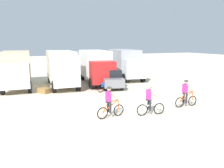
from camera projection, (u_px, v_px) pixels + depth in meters
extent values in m
plane|color=beige|center=(135.00, 116.00, 12.07)|extent=(120.00, 120.00, 0.00)
cube|color=#CCB78E|center=(17.00, 66.00, 19.96)|extent=(2.58, 5.28, 2.70)
cube|color=silver|center=(15.00, 76.00, 16.95)|extent=(2.25, 1.58, 2.00)
cube|color=black|center=(14.00, 73.00, 16.24)|extent=(2.03, 0.15, 0.80)
cylinder|color=black|center=(29.00, 87.00, 17.60)|extent=(0.36, 1.01, 1.00)
cylinder|color=black|center=(2.00, 89.00, 16.87)|extent=(0.36, 1.01, 1.00)
cylinder|color=black|center=(29.00, 78.00, 22.16)|extent=(0.36, 1.01, 1.00)
cylinder|color=black|center=(8.00, 79.00, 21.43)|extent=(0.36, 1.01, 1.00)
cube|color=beige|center=(61.00, 65.00, 20.69)|extent=(2.68, 5.32, 2.70)
cube|color=silver|center=(66.00, 75.00, 17.66)|extent=(2.28, 1.62, 2.00)
cube|color=black|center=(67.00, 72.00, 16.95)|extent=(2.03, 0.19, 0.80)
cylinder|color=black|center=(78.00, 85.00, 18.29)|extent=(0.37, 1.02, 1.00)
cylinder|color=black|center=(54.00, 87.00, 17.60)|extent=(0.37, 1.02, 1.00)
cylinder|color=black|center=(69.00, 77.00, 22.88)|extent=(0.37, 1.02, 1.00)
cylinder|color=black|center=(50.00, 78.00, 22.19)|extent=(0.37, 1.02, 1.00)
cube|color=white|center=(94.00, 63.00, 22.04)|extent=(2.91, 5.42, 2.70)
cube|color=#B21E1E|center=(103.00, 72.00, 18.96)|extent=(2.34, 1.71, 2.00)
cube|color=black|center=(105.00, 69.00, 18.24)|extent=(2.02, 0.28, 0.80)
cylinder|color=black|center=(113.00, 82.00, 19.55)|extent=(0.42, 1.03, 1.00)
cylinder|color=black|center=(92.00, 84.00, 18.94)|extent=(0.42, 1.03, 1.00)
cylinder|color=black|center=(100.00, 75.00, 24.22)|extent=(0.42, 1.03, 1.00)
cylinder|color=black|center=(82.00, 76.00, 23.61)|extent=(0.42, 1.03, 1.00)
cube|color=#9E9EA3|center=(124.00, 61.00, 24.98)|extent=(3.11, 5.49, 2.70)
cube|color=silver|center=(134.00, 68.00, 21.86)|extent=(2.39, 1.79, 2.00)
cube|color=black|center=(137.00, 66.00, 21.13)|extent=(2.02, 0.36, 0.80)
cylinder|color=black|center=(143.00, 77.00, 22.41)|extent=(0.46, 1.04, 1.00)
cylinder|color=black|center=(125.00, 78.00, 21.88)|extent=(0.46, 1.04, 1.00)
cylinder|color=black|center=(127.00, 71.00, 27.13)|extent=(0.46, 1.04, 1.00)
cylinder|color=black|center=(112.00, 72.00, 26.60)|extent=(0.46, 1.04, 1.00)
cube|color=slate|center=(111.00, 80.00, 19.75)|extent=(2.69, 4.49, 0.76)
cube|color=black|center=(111.00, 73.00, 19.47)|extent=(2.04, 2.41, 0.68)
cylinder|color=black|center=(101.00, 82.00, 20.95)|extent=(0.36, 0.67, 0.64)
cylinder|color=black|center=(116.00, 81.00, 21.22)|extent=(0.36, 0.67, 0.64)
cylinder|color=black|center=(105.00, 87.00, 18.44)|extent=(0.36, 0.67, 0.64)
cylinder|color=black|center=(122.00, 86.00, 18.70)|extent=(0.36, 0.67, 0.64)
torus|color=black|center=(119.00, 110.00, 12.02)|extent=(0.68, 0.15, 0.68)
cylinder|color=silver|center=(119.00, 110.00, 12.02)|extent=(0.09, 0.09, 0.08)
torus|color=black|center=(103.00, 113.00, 11.49)|extent=(0.68, 0.15, 0.68)
cylinder|color=silver|center=(103.00, 113.00, 11.49)|extent=(0.09, 0.09, 0.08)
cylinder|color=#E05119|center=(110.00, 106.00, 11.68)|extent=(1.02, 0.18, 0.68)
cylinder|color=#E05119|center=(113.00, 101.00, 11.71)|extent=(0.66, 0.14, 0.13)
cylinder|color=#E05119|center=(105.00, 108.00, 11.52)|extent=(0.39, 0.10, 0.59)
cylinder|color=#E05119|center=(118.00, 105.00, 11.95)|extent=(0.11, 0.06, 0.64)
cylinder|color=silver|center=(118.00, 99.00, 11.87)|extent=(0.10, 0.52, 0.04)
cube|color=black|center=(108.00, 102.00, 11.55)|extent=(0.25, 0.15, 0.06)
cube|color=#AD2D8C|center=(108.00, 96.00, 11.50)|extent=(0.24, 0.34, 0.56)
sphere|color=tan|center=(109.00, 89.00, 11.45)|extent=(0.22, 0.22, 0.22)
cone|color=#333333|center=(109.00, 87.00, 11.43)|extent=(0.32, 0.32, 0.10)
cylinder|color=#26262B|center=(108.00, 106.00, 11.76)|extent=(0.12, 0.12, 0.66)
cylinder|color=#26262B|center=(110.00, 108.00, 11.54)|extent=(0.12, 0.12, 0.66)
cylinder|color=tan|center=(112.00, 95.00, 11.83)|extent=(0.63, 0.17, 0.53)
cylinder|color=tan|center=(115.00, 97.00, 11.52)|extent=(0.63, 0.09, 0.53)
torus|color=black|center=(159.00, 109.00, 12.29)|extent=(0.68, 0.17, 0.68)
cylinder|color=silver|center=(159.00, 109.00, 12.29)|extent=(0.09, 0.09, 0.08)
torus|color=black|center=(142.00, 110.00, 12.04)|extent=(0.68, 0.17, 0.68)
cylinder|color=silver|center=(142.00, 110.00, 12.04)|extent=(0.09, 0.09, 0.08)
cylinder|color=silver|center=(150.00, 104.00, 12.09)|extent=(1.02, 0.22, 0.68)
cylinder|color=silver|center=(153.00, 99.00, 12.08)|extent=(0.66, 0.16, 0.13)
cylinder|color=silver|center=(145.00, 105.00, 12.02)|extent=(0.39, 0.11, 0.59)
cylinder|color=silver|center=(159.00, 103.00, 12.22)|extent=(0.11, 0.07, 0.64)
cylinder|color=silver|center=(159.00, 98.00, 12.15)|extent=(0.12, 0.52, 0.04)
cube|color=black|center=(148.00, 100.00, 12.01)|extent=(0.26, 0.16, 0.06)
cube|color=#AD2D8C|center=(149.00, 94.00, 11.95)|extent=(0.25, 0.35, 0.56)
sphere|color=tan|center=(150.00, 88.00, 11.89)|extent=(0.22, 0.22, 0.22)
cone|color=silver|center=(150.00, 85.00, 11.86)|extent=(0.32, 0.32, 0.10)
cylinder|color=#26262B|center=(148.00, 104.00, 12.21)|extent=(0.12, 0.12, 0.66)
cylinder|color=#26262B|center=(150.00, 105.00, 11.96)|extent=(0.12, 0.12, 0.66)
cylinder|color=tan|center=(153.00, 94.00, 12.20)|extent=(0.63, 0.11, 0.53)
cylinder|color=tan|center=(155.00, 95.00, 11.86)|extent=(0.62, 0.19, 0.53)
torus|color=black|center=(192.00, 101.00, 13.95)|extent=(0.68, 0.08, 0.68)
cylinder|color=silver|center=(192.00, 101.00, 13.95)|extent=(0.08, 0.08, 0.08)
torus|color=black|center=(180.00, 102.00, 13.57)|extent=(0.68, 0.08, 0.68)
cylinder|color=silver|center=(180.00, 102.00, 13.57)|extent=(0.08, 0.08, 0.08)
cylinder|color=#E05119|center=(186.00, 97.00, 13.69)|extent=(1.03, 0.08, 0.68)
cylinder|color=#E05119|center=(188.00, 93.00, 13.70)|extent=(0.66, 0.07, 0.13)
cylinder|color=#E05119|center=(182.00, 98.00, 13.58)|extent=(0.39, 0.06, 0.59)
cylinder|color=#E05119|center=(192.00, 96.00, 13.88)|extent=(0.10, 0.05, 0.64)
cylinder|color=silver|center=(192.00, 91.00, 13.81)|extent=(0.05, 0.52, 0.04)
cube|color=black|center=(184.00, 93.00, 13.58)|extent=(0.24, 0.13, 0.06)
cube|color=#AD2D8C|center=(185.00, 88.00, 13.53)|extent=(0.21, 0.33, 0.56)
sphere|color=tan|center=(186.00, 82.00, 13.48)|extent=(0.22, 0.22, 0.22)
cone|color=#333333|center=(186.00, 80.00, 13.45)|extent=(0.32, 0.32, 0.10)
cylinder|color=#26262B|center=(184.00, 97.00, 13.79)|extent=(0.12, 0.12, 0.66)
cylinder|color=#26262B|center=(186.00, 98.00, 13.55)|extent=(0.12, 0.12, 0.66)
cylinder|color=tan|center=(187.00, 88.00, 13.82)|extent=(0.63, 0.07, 0.53)
cylinder|color=tan|center=(191.00, 89.00, 13.49)|extent=(0.63, 0.11, 0.53)
torus|color=black|center=(110.00, 87.00, 18.39)|extent=(0.66, 0.27, 0.68)
torus|color=black|center=(101.00, 88.00, 17.70)|extent=(0.66, 0.27, 0.68)
cube|color=blue|center=(106.00, 84.00, 17.99)|extent=(0.86, 0.32, 0.36)
cylinder|color=silver|center=(110.00, 80.00, 18.24)|extent=(0.19, 0.49, 0.04)
cube|color=olive|center=(45.00, 90.00, 17.57)|extent=(1.21, 1.27, 0.41)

